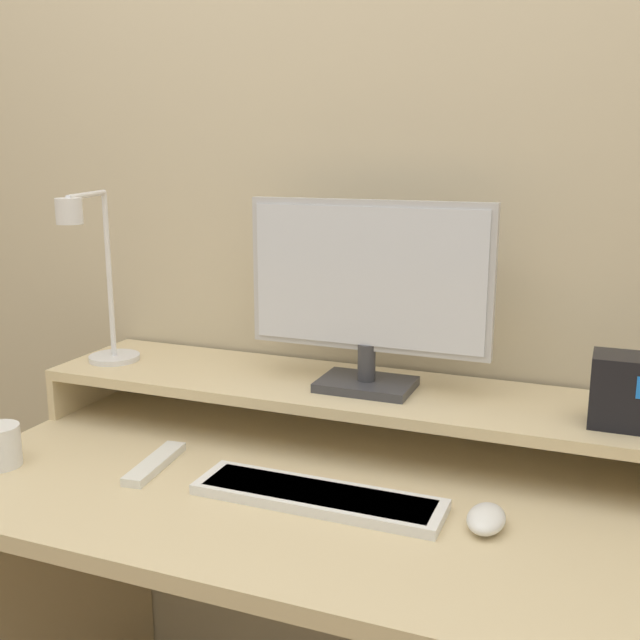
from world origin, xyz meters
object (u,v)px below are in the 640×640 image
at_px(remote_control, 155,463).
at_px(mouse, 486,519).
at_px(desk_lamp, 97,286).
at_px(keyboard, 318,496).
at_px(monitor, 368,288).
at_px(router_dock, 621,391).

bearing_deg(remote_control, mouse, -0.41).
height_order(desk_lamp, keyboard, desk_lamp).
height_order(keyboard, mouse, mouse).
relative_size(monitor, router_dock, 3.87).
xyz_separation_m(mouse, remote_control, (-0.62, 0.00, -0.01)).
distance_m(desk_lamp, router_dock, 1.06).
bearing_deg(remote_control, keyboard, -2.87).
bearing_deg(mouse, keyboard, -177.45).
bearing_deg(monitor, mouse, -43.26).
distance_m(keyboard, mouse, 0.28).
relative_size(desk_lamp, mouse, 4.00).
bearing_deg(desk_lamp, remote_control, -35.71).
bearing_deg(mouse, desk_lamp, 168.04).
relative_size(mouse, remote_control, 0.51).
height_order(keyboard, remote_control, keyboard).
xyz_separation_m(monitor, keyboard, (0.01, -0.29, -0.31)).
height_order(monitor, keyboard, monitor).
xyz_separation_m(monitor, remote_control, (-0.33, -0.27, -0.31)).
bearing_deg(router_dock, desk_lamp, -176.89).
relative_size(monitor, mouse, 5.08).
xyz_separation_m(router_dock, keyboard, (-0.47, -0.25, -0.17)).
distance_m(keyboard, remote_control, 0.34).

